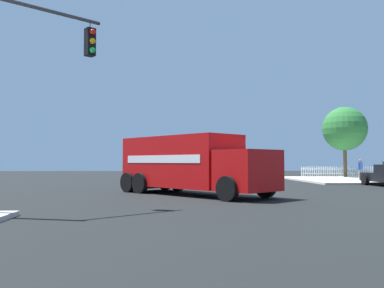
{
  "coord_description": "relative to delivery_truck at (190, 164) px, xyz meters",
  "views": [
    {
      "loc": [
        3.03,
        19.62,
        1.56
      ],
      "look_at": [
        2.0,
        0.96,
        2.37
      ],
      "focal_mm": 38.46,
      "sensor_mm": 36.0,
      "label": 1
    }
  ],
  "objects": [
    {
      "name": "ground_plane",
      "position": [
        -2.06,
        -0.13,
        -1.46
      ],
      "size": [
        100.0,
        100.0,
        0.0
      ],
      "primitive_type": "plane",
      "color": "black"
    },
    {
      "name": "sidewalk_corner_near",
      "position": [
        -15.54,
        -13.61,
        -1.39
      ],
      "size": [
        12.22,
        12.22,
        0.14
      ],
      "primitive_type": "cube",
      "color": "beige",
      "rests_on": "ground"
    },
    {
      "name": "delivery_truck",
      "position": [
        0.0,
        0.0,
        0.0
      ],
      "size": [
        7.33,
        7.99,
        2.77
      ],
      "color": "red",
      "rests_on": "ground"
    },
    {
      "name": "traffic_light_primary",
      "position": [
        5.37,
        6.88,
        2.87
      ],
      "size": [
        2.93,
        2.43,
        6.46
      ],
      "color": "#38383D",
      "rests_on": "sidewalk_corner_far"
    },
    {
      "name": "pedestrian_crossing",
      "position": [
        -13.75,
        -11.48,
        -0.41
      ],
      "size": [
        0.47,
        0.36,
        1.61
      ],
      "color": "gray",
      "rests_on": "sidewalk_corner_near"
    },
    {
      "name": "picket_fence_run",
      "position": [
        -15.54,
        -19.48,
        -0.84
      ],
      "size": [
        7.66,
        0.05,
        0.95
      ],
      "color": "white",
      "rests_on": "sidewalk_corner_near"
    },
    {
      "name": "shade_tree_near",
      "position": [
        -15.41,
        -17.98,
        3.17
      ],
      "size": [
        4.08,
        4.08,
        6.55
      ],
      "color": "brown",
      "rests_on": "sidewalk_corner_near"
    }
  ]
}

